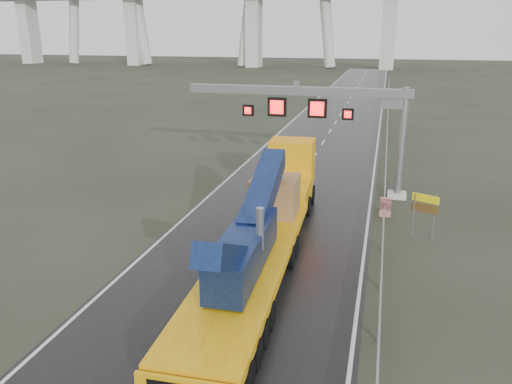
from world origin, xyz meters
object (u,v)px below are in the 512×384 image
(sign_gantry, at_px, (328,110))
(exit_sign_pair, at_px, (425,207))
(striped_barrier, at_px, (385,207))
(heavy_haul_truck, at_px, (270,212))

(sign_gantry, bearing_deg, exit_sign_pair, -48.43)
(exit_sign_pair, distance_m, striped_barrier, 3.69)
(exit_sign_pair, bearing_deg, sign_gantry, 156.24)
(heavy_haul_truck, distance_m, exit_sign_pair, 8.22)
(sign_gantry, distance_m, striped_barrier, 7.55)
(heavy_haul_truck, height_order, striped_barrier, heavy_haul_truck)
(heavy_haul_truck, distance_m, striped_barrier, 8.38)
(exit_sign_pair, bearing_deg, striped_barrier, 148.12)
(sign_gantry, height_order, heavy_haul_truck, sign_gantry)
(heavy_haul_truck, bearing_deg, exit_sign_pair, 20.14)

